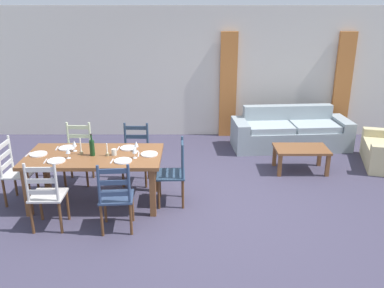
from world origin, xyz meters
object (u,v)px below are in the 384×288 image
dining_table (95,160)px  dining_chair_near_left (47,195)px  dining_chair_far_right (137,154)px  dining_chair_head_west (16,171)px  dining_chair_far_left (79,153)px  wine_bottle (93,147)px  dining_chair_near_right (117,197)px  wine_glass_near_right (135,151)px  wine_glass_far_left (75,144)px  wine_glass_near_left (69,151)px  coffee_cup_primary (115,152)px  coffee_table (302,152)px  wine_glass_far_right (137,144)px  couch (290,133)px  dining_chair_head_east (175,172)px

dining_table → dining_chair_near_left: 0.87m
dining_chair_far_right → dining_chair_head_west: 1.78m
dining_chair_far_left → wine_bottle: wine_bottle is taller
dining_table → dining_chair_near_right: bearing=-60.7°
wine_bottle → wine_glass_near_right: bearing=-9.9°
dining_chair_near_right → wine_glass_far_left: bearing=129.0°
dining_chair_near_left → wine_glass_near_left: bearing=76.2°
dining_table → dining_chair_far_right: size_ratio=1.98×
dining_chair_far_left → coffee_cup_primary: size_ratio=10.67×
dining_chair_far_left → coffee_cup_primary: (0.74, -0.78, 0.32)m
coffee_table → dining_chair_head_west: bearing=-165.6°
wine_glass_far_left → dining_chair_near_right: bearing=-51.0°
coffee_cup_primary → wine_bottle: bearing=-178.4°
dining_chair_far_right → wine_glass_near_left: size_ratio=5.96×
wine_glass_near_right → wine_glass_far_right: same height
dining_chair_far_right → wine_glass_far_right: bearing=-80.5°
couch → wine_glass_far_left: bearing=-148.3°
coffee_cup_primary → couch: 3.91m
dining_chair_head_east → wine_glass_far_left: (-1.43, 0.14, 0.38)m
wine_bottle → wine_glass_near_left: 0.33m
wine_glass_far_right → couch: 3.61m
dining_chair_near_right → dining_chair_far_right: bearing=87.9°
coffee_cup_primary → dining_chair_head_east: bearing=1.2°
dining_chair_head_east → wine_glass_near_left: dining_chair_head_east is taller
dining_table → dining_chair_far_left: 0.90m
dining_table → couch: (3.34, 2.39, -0.37)m
wine_glass_near_right → wine_glass_far_right: (-0.01, 0.26, 0.00)m
dining_chair_far_left → dining_chair_far_right: size_ratio=1.00×
dining_chair_far_right → coffee_table: dining_chair_far_right is taller
dining_chair_near_left → dining_chair_near_right: same height
dining_chair_head_east → wine_bottle: bearing=-178.7°
dining_chair_head_east → wine_glass_far_left: dining_chair_head_east is taller
dining_chair_near_right → couch: bearing=47.3°
dining_chair_head_west → wine_glass_near_right: bearing=-5.6°
wine_glass_near_right → coffee_table: 3.00m
dining_table → dining_chair_near_right: 0.89m
wine_bottle → coffee_cup_primary: (0.30, 0.01, -0.07)m
dining_chair_head_east → coffee_cup_primary: dining_chair_head_east is taller
dining_table → coffee_table: bearing=19.8°
wine_glass_near_left → couch: size_ratio=0.07×
dining_chair_far_left → dining_chair_head_west: size_ratio=1.00×
dining_table → dining_chair_head_east: dining_chair_head_east is taller
dining_chair_far_left → dining_chair_head_west: 1.02m
dining_chair_near_right → wine_glass_far_left: 1.22m
dining_chair_far_right → wine_glass_far_right: (0.10, -0.61, 0.38)m
dining_table → dining_chair_head_west: size_ratio=1.98×
dining_chair_near_left → coffee_cup_primary: bearing=43.1°
dining_chair_near_left → coffee_cup_primary: dining_chair_near_left is taller
dining_chair_near_left → wine_glass_far_right: (1.04, 0.84, 0.38)m
wine_glass_near_left → wine_bottle: bearing=20.2°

